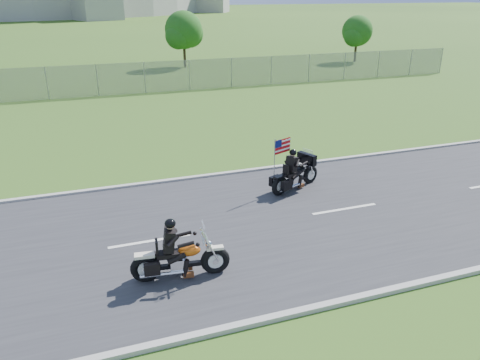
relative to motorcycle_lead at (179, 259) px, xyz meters
name	(u,v)px	position (x,y,z in m)	size (l,w,h in m)	color
ground	(221,231)	(1.60, 1.90, -0.50)	(420.00, 420.00, 0.00)	#2C4A17
road	(221,230)	(1.60, 1.90, -0.48)	(120.00, 8.00, 0.04)	#28282B
curb_north	(187,179)	(1.60, 5.95, -0.45)	(120.00, 0.18, 0.12)	#9E9B93
curb_south	(279,317)	(1.60, -2.15, -0.45)	(120.00, 0.18, 0.12)	#9E9B93
fence	(47,83)	(-3.40, 21.90, 0.50)	(60.00, 0.03, 2.00)	gray
tree_fence_near	(184,32)	(7.64, 31.94, 2.47)	(3.52, 3.28, 4.75)	#382316
tree_fence_far	(357,33)	(23.64, 29.93, 2.14)	(3.08, 2.87, 4.20)	#382316
motorcycle_lead	(179,259)	(0.00, 0.00, 0.00)	(2.34, 0.74, 1.57)	black
motorcycle_follow	(295,176)	(4.85, 3.88, 0.01)	(2.10, 1.14, 1.84)	black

